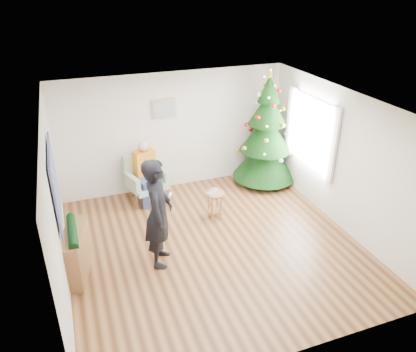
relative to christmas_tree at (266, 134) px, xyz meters
name	(u,v)px	position (x,y,z in m)	size (l,w,h in m)	color
floor	(214,246)	(-1.98, -1.97, -1.17)	(5.00, 5.00, 0.00)	brown
ceiling	(215,105)	(-1.98, -1.97, 1.43)	(5.00, 5.00, 0.00)	white
wall_back	(174,132)	(-1.98, 0.53, 0.13)	(5.00, 5.00, 0.00)	silver
wall_front	(293,276)	(-1.98, -4.47, 0.13)	(5.00, 5.00, 0.00)	silver
wall_left	(55,208)	(-4.48, -1.97, 0.13)	(5.00, 5.00, 0.00)	silver
wall_right	(341,160)	(0.52, -1.97, 0.13)	(5.00, 5.00, 0.00)	silver
window_panel	(311,132)	(0.49, -0.97, 0.33)	(0.04, 1.30, 1.40)	white
curtains	(310,132)	(0.46, -0.97, 0.33)	(0.05, 1.75, 1.50)	white
christmas_tree	(266,134)	(0.00, 0.00, 0.00)	(1.44, 1.44, 2.60)	#3F2816
stool	(215,205)	(-1.65, -1.11, -0.88)	(0.38, 0.38, 0.57)	brown
laptop	(215,192)	(-1.65, -1.11, -0.59)	(0.31, 0.20, 0.02)	silver
armchair	(146,184)	(-2.76, 0.09, -0.80)	(0.90, 0.87, 1.01)	#8BA282
seated_person	(146,172)	(-2.74, 0.03, -0.49)	(0.51, 0.68, 1.32)	navy
standing_man	(158,213)	(-2.98, -2.06, -0.22)	(0.69, 0.45, 1.89)	black
game_controller	(170,195)	(-2.78, -2.09, 0.09)	(0.04, 0.13, 0.04)	white
console	(76,253)	(-4.31, -1.92, -0.77)	(0.30, 1.00, 0.80)	brown
garland	(72,231)	(-4.31, -1.92, -0.35)	(0.14, 0.14, 0.90)	black
tapestry	(55,184)	(-4.44, -1.67, 0.38)	(0.03, 1.50, 1.15)	black
framed_picture	(164,109)	(-2.18, 0.49, 0.68)	(0.52, 0.05, 0.42)	tan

